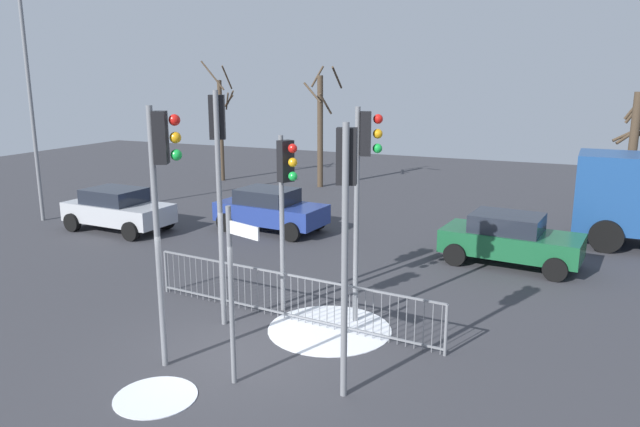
{
  "coord_description": "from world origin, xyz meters",
  "views": [
    {
      "loc": [
        5.62,
        -9.2,
        5.29
      ],
      "look_at": [
        0.39,
        2.74,
        2.28
      ],
      "focal_mm": 33.59,
      "sensor_mm": 36.0,
      "label": 1
    }
  ],
  "objects_px": {
    "direction_sign_post": "(233,288)",
    "car_silver_mid": "(118,209)",
    "car_green_far": "(510,239)",
    "bare_tree_right": "(321,127)",
    "bare_tree_centre": "(633,146)",
    "traffic_light_mid_right": "(364,168)",
    "car_blue_trailing": "(270,209)",
    "traffic_light_mid_left": "(162,180)",
    "traffic_light_rear_right": "(346,199)",
    "traffic_light_foreground_left": "(218,156)",
    "bare_tree_left": "(221,125)",
    "traffic_light_foreground_right": "(285,185)",
    "street_lamp": "(29,86)"
  },
  "relations": [
    {
      "from": "traffic_light_mid_right",
      "to": "car_blue_trailing",
      "type": "height_order",
      "value": "traffic_light_mid_right"
    },
    {
      "from": "car_green_far",
      "to": "car_silver_mid",
      "type": "xyz_separation_m",
      "value": [
        -12.98,
        -1.42,
        0.0
      ]
    },
    {
      "from": "bare_tree_centre",
      "to": "bare_tree_right",
      "type": "height_order",
      "value": "bare_tree_right"
    },
    {
      "from": "traffic_light_mid_right",
      "to": "car_blue_trailing",
      "type": "xyz_separation_m",
      "value": [
        -5.61,
        6.22,
        -2.66
      ]
    },
    {
      "from": "car_blue_trailing",
      "to": "direction_sign_post",
      "type": "bearing_deg",
      "value": -59.64
    },
    {
      "from": "traffic_light_foreground_right",
      "to": "direction_sign_post",
      "type": "relative_size",
      "value": 1.26
    },
    {
      "from": "traffic_light_rear_right",
      "to": "bare_tree_left",
      "type": "relative_size",
      "value": 0.77
    },
    {
      "from": "car_blue_trailing",
      "to": "bare_tree_left",
      "type": "relative_size",
      "value": 0.66
    },
    {
      "from": "traffic_light_foreground_right",
      "to": "bare_tree_left",
      "type": "height_order",
      "value": "bare_tree_left"
    },
    {
      "from": "traffic_light_rear_right",
      "to": "car_green_far",
      "type": "relative_size",
      "value": 1.16
    },
    {
      "from": "traffic_light_foreground_left",
      "to": "street_lamp",
      "type": "bearing_deg",
      "value": 126.48
    },
    {
      "from": "traffic_light_foreground_right",
      "to": "traffic_light_rear_right",
      "type": "bearing_deg",
      "value": 68.38
    },
    {
      "from": "traffic_light_mid_right",
      "to": "traffic_light_mid_left",
      "type": "bearing_deg",
      "value": -57.47
    },
    {
      "from": "traffic_light_rear_right",
      "to": "bare_tree_right",
      "type": "distance_m",
      "value": 19.37
    },
    {
      "from": "car_blue_trailing",
      "to": "bare_tree_right",
      "type": "xyz_separation_m",
      "value": [
        -1.76,
        8.43,
        2.13
      ]
    },
    {
      "from": "traffic_light_foreground_left",
      "to": "car_silver_mid",
      "type": "xyz_separation_m",
      "value": [
        -7.73,
        5.33,
        -2.89
      ]
    },
    {
      "from": "car_silver_mid",
      "to": "bare_tree_right",
      "type": "bearing_deg",
      "value": 76.77
    },
    {
      "from": "car_green_far",
      "to": "bare_tree_right",
      "type": "height_order",
      "value": "bare_tree_right"
    },
    {
      "from": "car_silver_mid",
      "to": "bare_tree_left",
      "type": "bearing_deg",
      "value": 105.65
    },
    {
      "from": "car_green_far",
      "to": "bare_tree_right",
      "type": "distance_m",
      "value": 13.58
    },
    {
      "from": "traffic_light_foreground_left",
      "to": "bare_tree_left",
      "type": "relative_size",
      "value": 0.84
    },
    {
      "from": "traffic_light_foreground_right",
      "to": "traffic_light_rear_right",
      "type": "relative_size",
      "value": 0.88
    },
    {
      "from": "traffic_light_mid_right",
      "to": "bare_tree_left",
      "type": "height_order",
      "value": "bare_tree_left"
    },
    {
      "from": "traffic_light_rear_right",
      "to": "bare_tree_left",
      "type": "bearing_deg",
      "value": 112.18
    },
    {
      "from": "car_silver_mid",
      "to": "traffic_light_mid_left",
      "type": "bearing_deg",
      "value": -39.9
    },
    {
      "from": "traffic_light_mid_left",
      "to": "traffic_light_mid_right",
      "type": "distance_m",
      "value": 4.2
    },
    {
      "from": "traffic_light_mid_left",
      "to": "car_blue_trailing",
      "type": "relative_size",
      "value": 1.22
    },
    {
      "from": "traffic_light_mid_left",
      "to": "traffic_light_rear_right",
      "type": "distance_m",
      "value": 3.32
    },
    {
      "from": "traffic_light_mid_right",
      "to": "car_blue_trailing",
      "type": "relative_size",
      "value": 1.19
    },
    {
      "from": "direction_sign_post",
      "to": "car_silver_mid",
      "type": "relative_size",
      "value": 0.82
    },
    {
      "from": "traffic_light_mid_right",
      "to": "car_blue_trailing",
      "type": "distance_m",
      "value": 8.79
    },
    {
      "from": "traffic_light_foreground_left",
      "to": "traffic_light_rear_right",
      "type": "bearing_deg",
      "value": -54.51
    },
    {
      "from": "traffic_light_mid_left",
      "to": "street_lamp",
      "type": "height_order",
      "value": "street_lamp"
    },
    {
      "from": "traffic_light_foreground_left",
      "to": "street_lamp",
      "type": "relative_size",
      "value": 0.61
    },
    {
      "from": "car_blue_trailing",
      "to": "street_lamp",
      "type": "height_order",
      "value": "street_lamp"
    },
    {
      "from": "traffic_light_foreground_right",
      "to": "bare_tree_centre",
      "type": "relative_size",
      "value": 0.79
    },
    {
      "from": "traffic_light_mid_right",
      "to": "car_green_far",
      "type": "bearing_deg",
      "value": 135.81
    },
    {
      "from": "car_silver_mid",
      "to": "street_lamp",
      "type": "xyz_separation_m",
      "value": [
        -3.63,
        0.0,
        4.15
      ]
    },
    {
      "from": "traffic_light_foreground_left",
      "to": "traffic_light_rear_right",
      "type": "relative_size",
      "value": 1.09
    },
    {
      "from": "traffic_light_mid_right",
      "to": "car_green_far",
      "type": "relative_size",
      "value": 1.18
    },
    {
      "from": "traffic_light_foreground_left",
      "to": "car_blue_trailing",
      "type": "bearing_deg",
      "value": 82.63
    },
    {
      "from": "traffic_light_foreground_right",
      "to": "street_lamp",
      "type": "relative_size",
      "value": 0.49
    },
    {
      "from": "direction_sign_post",
      "to": "car_silver_mid",
      "type": "height_order",
      "value": "direction_sign_post"
    },
    {
      "from": "traffic_light_foreground_right",
      "to": "car_blue_trailing",
      "type": "distance_m",
      "value": 7.77
    },
    {
      "from": "traffic_light_rear_right",
      "to": "street_lamp",
      "type": "relative_size",
      "value": 0.56
    },
    {
      "from": "traffic_light_foreground_left",
      "to": "bare_tree_left",
      "type": "distance_m",
      "value": 18.47
    },
    {
      "from": "car_blue_trailing",
      "to": "traffic_light_mid_right",
      "type": "bearing_deg",
      "value": -42.62
    },
    {
      "from": "traffic_light_rear_right",
      "to": "bare_tree_left",
      "type": "distance_m",
      "value": 21.9
    },
    {
      "from": "traffic_light_mid_right",
      "to": "direction_sign_post",
      "type": "bearing_deg",
      "value": -37.53
    },
    {
      "from": "car_green_far",
      "to": "bare_tree_centre",
      "type": "height_order",
      "value": "bare_tree_centre"
    }
  ]
}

